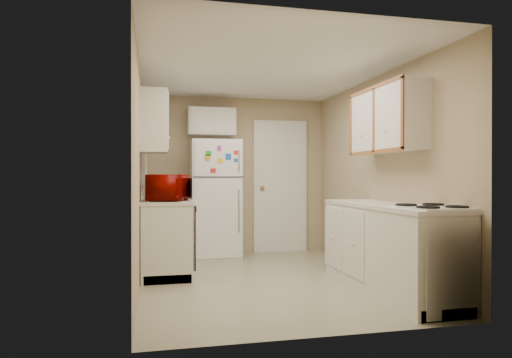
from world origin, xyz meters
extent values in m
plane|color=#B2AE91|center=(0.00, 0.00, 0.00)|extent=(3.80, 3.80, 0.00)
plane|color=white|center=(0.00, 0.00, 2.40)|extent=(3.80, 3.80, 0.00)
plane|color=tan|center=(-1.40, 0.00, 1.20)|extent=(3.80, 3.80, 0.00)
plane|color=tan|center=(1.40, 0.00, 1.20)|extent=(3.80, 3.80, 0.00)
plane|color=tan|center=(0.00, 1.90, 1.20)|extent=(2.80, 2.80, 0.00)
plane|color=tan|center=(0.00, -1.90, 1.20)|extent=(2.80, 2.80, 0.00)
cube|color=silver|center=(-1.10, 0.90, 0.45)|extent=(0.60, 1.80, 0.90)
cube|color=black|center=(-0.81, 0.30, 0.49)|extent=(0.03, 0.58, 0.72)
cube|color=gray|center=(-1.10, 1.05, 0.86)|extent=(0.54, 0.74, 0.16)
imported|color=#7F0500|center=(-1.08, 0.31, 1.05)|extent=(0.61, 0.46, 0.36)
imported|color=silver|center=(-1.15, 1.48, 1.00)|extent=(0.10, 0.10, 0.18)
cube|color=silver|center=(-1.36, 1.05, 1.60)|extent=(0.10, 0.98, 1.08)
cube|color=silver|center=(-1.25, 0.22, 1.80)|extent=(0.30, 0.45, 0.70)
cube|color=white|center=(-0.37, 1.57, 0.85)|extent=(0.72, 0.70, 1.71)
cube|color=silver|center=(-0.40, 1.75, 2.00)|extent=(0.70, 0.30, 0.40)
cube|color=white|center=(0.70, 1.86, 1.02)|extent=(0.86, 0.06, 2.08)
cube|color=silver|center=(1.10, -0.80, 0.45)|extent=(0.60, 2.00, 0.90)
cube|color=white|center=(1.15, -1.45, 0.41)|extent=(0.56, 0.68, 0.81)
cube|color=silver|center=(1.25, -0.50, 1.80)|extent=(0.30, 1.20, 0.70)
camera|label=1|loc=(-1.26, -5.05, 1.18)|focal=32.00mm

